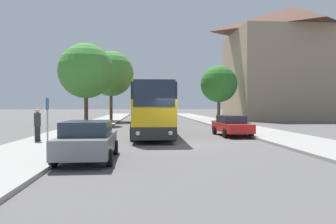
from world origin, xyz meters
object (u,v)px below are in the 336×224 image
(bus_stop_sign, at_px, (47,115))
(pedestrian_waiting_near, at_px, (37,125))
(pedestrian_waiting_far, at_px, (37,125))
(tree_left_far, at_px, (111,74))
(parked_car_left_curb, at_px, (88,140))
(parked_car_right_near, at_px, (232,125))
(bus_front, at_px, (152,109))
(tree_right_near, at_px, (219,84))
(tree_left_near, at_px, (86,71))
(bus_middle, at_px, (150,109))

(bus_stop_sign, distance_m, pedestrian_waiting_near, 1.34)
(pedestrian_waiting_far, distance_m, tree_left_far, 24.26)
(parked_car_left_curb, height_order, parked_car_right_near, parked_car_left_curb)
(bus_front, height_order, pedestrian_waiting_far, bus_front)
(parked_car_left_curb, bearing_deg, tree_right_near, 66.91)
(tree_left_near, relative_size, tree_right_near, 1.20)
(tree_left_near, bearing_deg, parked_car_right_near, -46.54)
(pedestrian_waiting_far, distance_m, tree_right_near, 27.59)
(bus_stop_sign, bearing_deg, tree_right_near, 58.59)
(pedestrian_waiting_near, relative_size, tree_left_near, 0.21)
(bus_middle, xyz_separation_m, pedestrian_waiting_far, (-6.84, -17.83, -0.74))
(bus_stop_sign, distance_m, tree_left_near, 18.04)
(bus_front, height_order, parked_car_right_near, bus_front)
(tree_left_near, bearing_deg, bus_middle, 18.08)
(parked_car_right_near, distance_m, bus_stop_sign, 12.12)
(bus_front, distance_m, bus_middle, 14.30)
(tree_left_far, bearing_deg, parked_car_right_near, -63.61)
(bus_stop_sign, xyz_separation_m, pedestrian_waiting_far, (-1.12, 1.91, -0.65))
(tree_left_far, bearing_deg, parked_car_left_curb, -86.10)
(parked_car_left_curb, bearing_deg, bus_front, 74.02)
(bus_front, relative_size, parked_car_right_near, 2.64)
(tree_left_far, bearing_deg, tree_left_near, -102.88)
(bus_middle, height_order, pedestrian_waiting_far, bus_middle)
(parked_car_left_curb, bearing_deg, tree_left_near, 99.15)
(tree_left_near, bearing_deg, pedestrian_waiting_near, -89.25)
(bus_middle, bearing_deg, pedestrian_waiting_near, -110.14)
(tree_right_near, bearing_deg, parked_car_right_near, -100.56)
(parked_car_right_near, xyz_separation_m, tree_right_near, (3.62, 19.42, 4.12))
(pedestrian_waiting_far, bearing_deg, tree_right_near, 40.91)
(bus_stop_sign, bearing_deg, pedestrian_waiting_near, 131.66)
(pedestrian_waiting_far, bearing_deg, parked_car_left_curb, -72.66)
(bus_front, xyz_separation_m, tree_left_far, (-4.83, 20.08, 4.34))
(parked_car_left_curb, height_order, pedestrian_waiting_far, pedestrian_waiting_far)
(bus_middle, relative_size, tree_right_near, 1.70)
(pedestrian_waiting_near, bearing_deg, pedestrian_waiting_far, -39.72)
(tree_left_near, height_order, tree_left_far, tree_left_far)
(parked_car_left_curb, xyz_separation_m, tree_right_near, (11.88, 28.89, 4.07))
(tree_left_near, relative_size, tree_left_far, 0.94)
(pedestrian_waiting_far, height_order, tree_left_near, tree_left_near)
(tree_left_near, xyz_separation_m, tree_left_far, (1.82, 7.98, 0.48))
(bus_middle, relative_size, tree_left_near, 1.42)
(parked_car_left_curb, relative_size, tree_left_far, 0.50)
(parked_car_right_near, bearing_deg, pedestrian_waiting_far, 10.70)
(bus_front, relative_size, pedestrian_waiting_near, 6.53)
(tree_right_near, bearing_deg, bus_front, -115.95)
(tree_right_near, bearing_deg, bus_stop_sign, -121.41)
(parked_car_left_curb, relative_size, pedestrian_waiting_far, 2.68)
(parked_car_left_curb, height_order, tree_left_far, tree_left_far)
(bus_middle, bearing_deg, tree_left_far, 129.31)
(bus_front, xyz_separation_m, bus_stop_sign, (-5.64, -5.44, -0.23))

